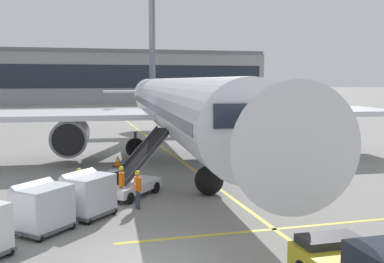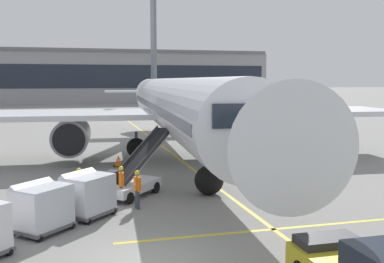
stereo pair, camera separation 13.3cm
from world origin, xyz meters
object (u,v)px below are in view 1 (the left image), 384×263
ground_crew_wingwalker (122,182)px  ground_crew_by_loader (138,187)px  ground_crew_marshaller (79,184)px  baggage_cart_lead (88,194)px  baggage_cart_second (42,207)px  safety_cone_engine_keepout (118,161)px  parked_airplane (177,107)px  ground_crew_by_carts (81,188)px  belt_loader (133,178)px

ground_crew_wingwalker → ground_crew_by_loader: bearing=-63.8°
ground_crew_marshaller → baggage_cart_lead: bearing=-80.9°
baggage_cart_second → ground_crew_marshaller: bearing=67.5°
baggage_cart_lead → safety_cone_engine_keepout: size_ratio=3.41×
parked_airplane → safety_cone_engine_keepout: (-4.49, -1.94, -3.44)m
baggage_cart_lead → ground_crew_wingwalker: bearing=48.9°
parked_airplane → ground_crew_by_carts: bearing=-121.0°
belt_loader → baggage_cart_lead: 3.86m
ground_crew_by_loader → ground_crew_wingwalker: size_ratio=1.00×
ground_crew_marshaller → ground_crew_wingwalker: size_ratio=1.00×
baggage_cart_lead → ground_crew_by_carts: (-0.25, 1.08, -0.00)m
ground_crew_by_loader → parked_airplane: bearing=69.3°
ground_crew_by_loader → ground_crew_by_carts: same height
ground_crew_by_carts → ground_crew_wingwalker: size_ratio=1.00×
baggage_cart_second → ground_crew_by_loader: 4.53m
ground_crew_by_loader → ground_crew_marshaller: bearing=153.5°
parked_airplane → safety_cone_engine_keepout: size_ratio=58.02×
parked_airplane → belt_loader: size_ratio=9.14×
belt_loader → ground_crew_by_loader: (-0.10, -2.44, 0.10)m
ground_crew_by_carts → ground_crew_marshaller: same height
belt_loader → safety_cone_engine_keepout: belt_loader is taller
ground_crew_by_carts → safety_cone_engine_keepout: (2.58, 9.84, -0.63)m
parked_airplane → baggage_cart_second: parked_airplane is taller
belt_loader → ground_crew_wingwalker: size_ratio=2.72×
baggage_cart_lead → ground_crew_by_carts: 1.11m
baggage_cart_second → ground_crew_marshaller: 3.76m
ground_crew_wingwalker → baggage_cart_lead: bearing=-131.1°
baggage_cart_lead → ground_crew_wingwalker: size_ratio=1.46×
parked_airplane → ground_crew_by_loader: bearing=-110.7°
baggage_cart_lead → baggage_cart_second: (-1.74, -1.56, 0.00)m
baggage_cart_second → ground_crew_wingwalker: size_ratio=1.46×
baggage_cart_second → ground_crew_wingwalker: (3.36, 3.42, -0.00)m
parked_airplane → ground_crew_marshaller: parked_airplane is taller
baggage_cart_lead → safety_cone_engine_keepout: (2.33, 10.92, -0.64)m
parked_airplane → ground_crew_wingwalker: (-5.21, -11.02, -2.81)m
ground_crew_by_carts → safety_cone_engine_keepout: ground_crew_by_carts is taller
parked_airplane → belt_loader: bearing=-114.8°
belt_loader → baggage_cart_second: bearing=-130.9°
ground_crew_wingwalker → ground_crew_by_carts: bearing=-157.5°
belt_loader → ground_crew_by_loader: size_ratio=2.72×
parked_airplane → baggage_cart_lead: 14.83m
safety_cone_engine_keepout → baggage_cart_lead: bearing=-102.1°
baggage_cart_second → safety_cone_engine_keepout: 13.15m
parked_airplane → ground_crew_by_loader: 13.35m
baggage_cart_second → safety_cone_engine_keepout: size_ratio=3.41×
parked_airplane → safety_cone_engine_keepout: 5.98m
ground_crew_by_loader → ground_crew_wingwalker: same height
parked_airplane → baggage_cart_lead: size_ratio=17.00×
ground_crew_by_carts → ground_crew_by_loader: bearing=-9.7°
parked_airplane → belt_loader: parked_airplane is taller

